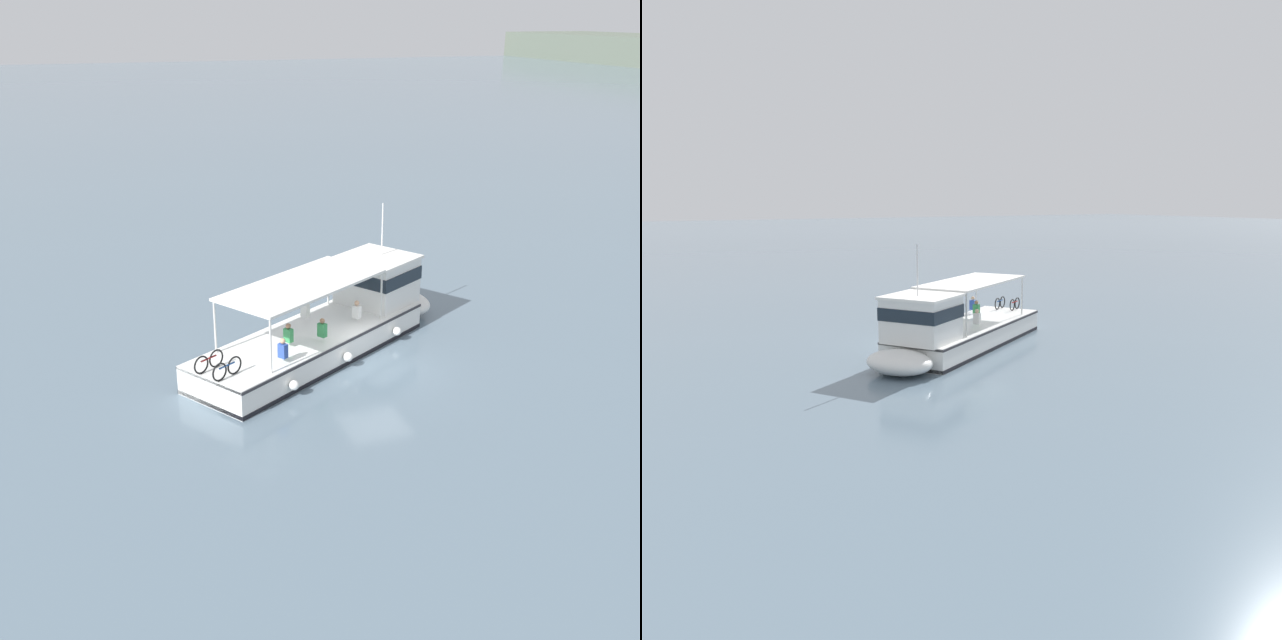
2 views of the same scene
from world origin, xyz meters
TOP-DOWN VIEW (x-y plane):
  - ground_plane at (0.00, 0.00)m, footprint 400.00×400.00m
  - ferry_main at (-2.51, -0.71)m, footprint 9.40×12.40m

SIDE VIEW (x-z plane):
  - ground_plane at x=0.00m, z-range 0.00..0.00m
  - ferry_main at x=-2.51m, z-range -1.64..3.68m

